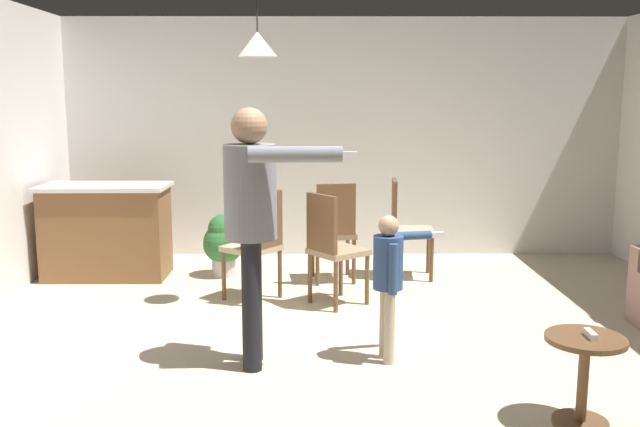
{
  "coord_description": "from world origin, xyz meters",
  "views": [
    {
      "loc": [
        -0.34,
        -4.78,
        1.83
      ],
      "look_at": [
        -0.3,
        0.1,
        1.0
      ],
      "focal_mm": 38.91,
      "sensor_mm": 36.0,
      "label": 1
    }
  ],
  "objects_px": {
    "person_child": "(389,271)",
    "dining_chair_centre_back": "(332,245)",
    "dining_chair_by_counter": "(334,228)",
    "dining_chair_near_wall": "(258,241)",
    "person_adult": "(253,209)",
    "kitchen_counter": "(107,231)",
    "potted_plant_corner": "(223,242)",
    "side_table_by_couch": "(584,370)",
    "spare_remote_on_table": "(591,334)",
    "dining_chair_spare": "(405,224)"
  },
  "relations": [
    {
      "from": "person_adult",
      "to": "dining_chair_centre_back",
      "type": "xyz_separation_m",
      "value": [
        0.56,
        1.38,
        -0.54
      ]
    },
    {
      "from": "dining_chair_by_counter",
      "to": "dining_chair_near_wall",
      "type": "height_order",
      "value": "same"
    },
    {
      "from": "person_adult",
      "to": "dining_chair_by_counter",
      "type": "height_order",
      "value": "person_adult"
    },
    {
      "from": "person_adult",
      "to": "spare_remote_on_table",
      "type": "height_order",
      "value": "person_adult"
    },
    {
      "from": "dining_chair_by_counter",
      "to": "dining_chair_near_wall",
      "type": "relative_size",
      "value": 1.0
    },
    {
      "from": "side_table_by_couch",
      "to": "potted_plant_corner",
      "type": "distance_m",
      "value": 4.12
    },
    {
      "from": "kitchen_counter",
      "to": "spare_remote_on_table",
      "type": "distance_m",
      "value": 4.9
    },
    {
      "from": "kitchen_counter",
      "to": "potted_plant_corner",
      "type": "height_order",
      "value": "kitchen_counter"
    },
    {
      "from": "dining_chair_near_wall",
      "to": "spare_remote_on_table",
      "type": "bearing_deg",
      "value": -103.64
    },
    {
      "from": "potted_plant_corner",
      "to": "kitchen_counter",
      "type": "bearing_deg",
      "value": -178.03
    },
    {
      "from": "kitchen_counter",
      "to": "dining_chair_by_counter",
      "type": "relative_size",
      "value": 1.26
    },
    {
      "from": "person_child",
      "to": "dining_chair_near_wall",
      "type": "relative_size",
      "value": 1.03
    },
    {
      "from": "side_table_by_couch",
      "to": "dining_chair_spare",
      "type": "relative_size",
      "value": 0.52
    },
    {
      "from": "dining_chair_near_wall",
      "to": "dining_chair_spare",
      "type": "relative_size",
      "value": 1.0
    },
    {
      "from": "dining_chair_by_counter",
      "to": "dining_chair_centre_back",
      "type": "bearing_deg",
      "value": -100.74
    },
    {
      "from": "person_adult",
      "to": "dining_chair_near_wall",
      "type": "xyz_separation_m",
      "value": [
        -0.1,
        1.53,
        -0.54
      ]
    },
    {
      "from": "person_adult",
      "to": "potted_plant_corner",
      "type": "distance_m",
      "value": 2.58
    },
    {
      "from": "dining_chair_near_wall",
      "to": "spare_remote_on_table",
      "type": "distance_m",
      "value": 3.18
    },
    {
      "from": "person_child",
      "to": "dining_chair_centre_back",
      "type": "xyz_separation_m",
      "value": [
        -0.36,
        1.31,
        -0.1
      ]
    },
    {
      "from": "dining_chair_centre_back",
      "to": "potted_plant_corner",
      "type": "bearing_deg",
      "value": -171.72
    },
    {
      "from": "person_adult",
      "to": "potted_plant_corner",
      "type": "xyz_separation_m",
      "value": [
        -0.53,
        2.41,
        -0.74
      ]
    },
    {
      "from": "person_adult",
      "to": "dining_chair_by_counter",
      "type": "bearing_deg",
      "value": 162.04
    },
    {
      "from": "dining_chair_by_counter",
      "to": "potted_plant_corner",
      "type": "xyz_separation_m",
      "value": [
        -1.13,
        0.27,
        -0.19
      ]
    },
    {
      "from": "spare_remote_on_table",
      "to": "side_table_by_couch",
      "type": "bearing_deg",
      "value": 147.56
    },
    {
      "from": "side_table_by_couch",
      "to": "person_child",
      "type": "relative_size",
      "value": 0.5
    },
    {
      "from": "person_child",
      "to": "dining_chair_by_counter",
      "type": "height_order",
      "value": "person_child"
    },
    {
      "from": "person_adult",
      "to": "potted_plant_corner",
      "type": "height_order",
      "value": "person_adult"
    },
    {
      "from": "person_adult",
      "to": "dining_chair_near_wall",
      "type": "height_order",
      "value": "person_adult"
    },
    {
      "from": "dining_chair_spare",
      "to": "spare_remote_on_table",
      "type": "distance_m",
      "value": 3.32
    },
    {
      "from": "side_table_by_couch",
      "to": "dining_chair_centre_back",
      "type": "bearing_deg",
      "value": 120.46
    },
    {
      "from": "person_child",
      "to": "spare_remote_on_table",
      "type": "bearing_deg",
      "value": 34.31
    },
    {
      "from": "person_adult",
      "to": "side_table_by_couch",
      "type": "bearing_deg",
      "value": 62.21
    },
    {
      "from": "dining_chair_centre_back",
      "to": "potted_plant_corner",
      "type": "relative_size",
      "value": 1.56
    },
    {
      "from": "person_child",
      "to": "dining_chair_centre_back",
      "type": "distance_m",
      "value": 1.36
    },
    {
      "from": "dining_chair_by_counter",
      "to": "potted_plant_corner",
      "type": "relative_size",
      "value": 1.56
    },
    {
      "from": "side_table_by_couch",
      "to": "dining_chair_by_counter",
      "type": "height_order",
      "value": "dining_chair_by_counter"
    },
    {
      "from": "person_child",
      "to": "dining_chair_centre_back",
      "type": "relative_size",
      "value": 1.03
    },
    {
      "from": "dining_chair_centre_back",
      "to": "potted_plant_corner",
      "type": "height_order",
      "value": "dining_chair_centre_back"
    },
    {
      "from": "person_adult",
      "to": "dining_chair_centre_back",
      "type": "bearing_deg",
      "value": 155.47
    },
    {
      "from": "dining_chair_by_counter",
      "to": "spare_remote_on_table",
      "type": "distance_m",
      "value": 3.34
    },
    {
      "from": "person_adult",
      "to": "spare_remote_on_table",
      "type": "relative_size",
      "value": 13.51
    },
    {
      "from": "person_adult",
      "to": "spare_remote_on_table",
      "type": "bearing_deg",
      "value": 62.13
    },
    {
      "from": "dining_chair_near_wall",
      "to": "spare_remote_on_table",
      "type": "height_order",
      "value": "dining_chair_near_wall"
    },
    {
      "from": "dining_chair_centre_back",
      "to": "spare_remote_on_table",
      "type": "distance_m",
      "value": 2.67
    },
    {
      "from": "dining_chair_spare",
      "to": "potted_plant_corner",
      "type": "distance_m",
      "value": 1.87
    },
    {
      "from": "potted_plant_corner",
      "to": "spare_remote_on_table",
      "type": "xyz_separation_m",
      "value": [
        2.45,
        -3.33,
        0.18
      ]
    },
    {
      "from": "dining_chair_by_counter",
      "to": "side_table_by_couch",
      "type": "bearing_deg",
      "value": -74.7
    },
    {
      "from": "person_adult",
      "to": "dining_chair_near_wall",
      "type": "bearing_deg",
      "value": -178.54
    },
    {
      "from": "kitchen_counter",
      "to": "side_table_by_couch",
      "type": "relative_size",
      "value": 2.42
    },
    {
      "from": "side_table_by_couch",
      "to": "person_adult",
      "type": "xyz_separation_m",
      "value": [
        -1.9,
        0.91,
        0.76
      ]
    }
  ]
}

